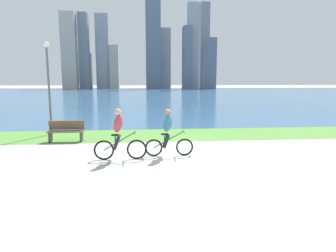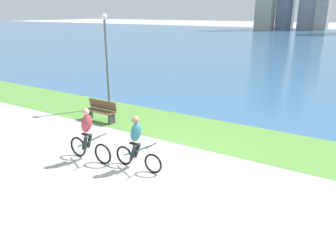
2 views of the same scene
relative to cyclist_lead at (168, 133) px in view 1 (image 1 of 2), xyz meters
The scene contains 8 objects.
ground_plane 1.19m from the cyclist_lead, 49.82° to the left, with size 300.00×300.00×0.00m, color #B2AFA8.
grass_strip_bayside 4.12m from the cyclist_lead, 82.11° to the left, with size 120.00×3.27×0.01m, color #59933D.
bay_water_surface 49.13m from the cyclist_lead, 89.35° to the left, with size 300.00×86.98×0.00m, color #386693.
cyclist_lead is the anchor object (origin of this frame).
cyclist_trailing 1.69m from the cyclist_lead, 168.95° to the right, with size 1.75×0.52×1.71m.
bench_near_path 5.04m from the cyclist_lead, 145.61° to the left, with size 1.50×0.47×0.90m.
lamppost_tall 7.30m from the cyclist_lead, 138.87° to the left, with size 0.28×0.28×4.41m.
city_skyline_far_shore 85.05m from the cyclist_lead, 90.28° to the left, with size 46.56×11.97×27.50m.
Camera 1 is at (-1.47, -10.56, 2.61)m, focal length 31.26 mm.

